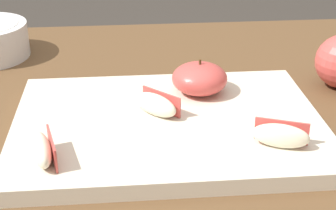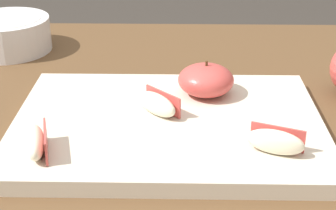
% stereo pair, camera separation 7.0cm
% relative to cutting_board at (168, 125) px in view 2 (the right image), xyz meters
% --- Properties ---
extents(dining_table, '(1.24, 0.84, 0.72)m').
position_rel_cutting_board_xyz_m(dining_table, '(-0.04, 0.06, -0.11)').
color(dining_table, brown).
rests_on(dining_table, ground_plane).
extents(cutting_board, '(0.41, 0.30, 0.02)m').
position_rel_cutting_board_xyz_m(cutting_board, '(0.00, 0.00, 0.00)').
color(cutting_board, beige).
rests_on(cutting_board, dining_table).
extents(apple_half_skin_up, '(0.08, 0.08, 0.05)m').
position_rel_cutting_board_xyz_m(apple_half_skin_up, '(0.05, 0.08, 0.03)').
color(apple_half_skin_up, '#D14C47').
rests_on(apple_half_skin_up, cutting_board).
extents(apple_wedge_back, '(0.07, 0.05, 0.03)m').
position_rel_cutting_board_xyz_m(apple_wedge_back, '(0.13, -0.09, 0.03)').
color(apple_wedge_back, '#F4EACC').
rests_on(apple_wedge_back, cutting_board).
extents(apple_wedge_middle, '(0.07, 0.07, 0.03)m').
position_rel_cutting_board_xyz_m(apple_wedge_middle, '(-0.02, 0.01, 0.03)').
color(apple_wedge_middle, '#F4EACC').
rests_on(apple_wedge_middle, cutting_board).
extents(apple_wedge_front, '(0.04, 0.07, 0.03)m').
position_rel_cutting_board_xyz_m(apple_wedge_front, '(-0.15, -0.09, 0.03)').
color(apple_wedge_front, '#F4EACC').
rests_on(apple_wedge_front, cutting_board).
extents(ceramic_fruit_bowl, '(0.16, 0.16, 0.06)m').
position_rel_cutting_board_xyz_m(ceramic_fruit_bowl, '(-0.31, 0.31, 0.02)').
color(ceramic_fruit_bowl, white).
rests_on(ceramic_fruit_bowl, dining_table).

